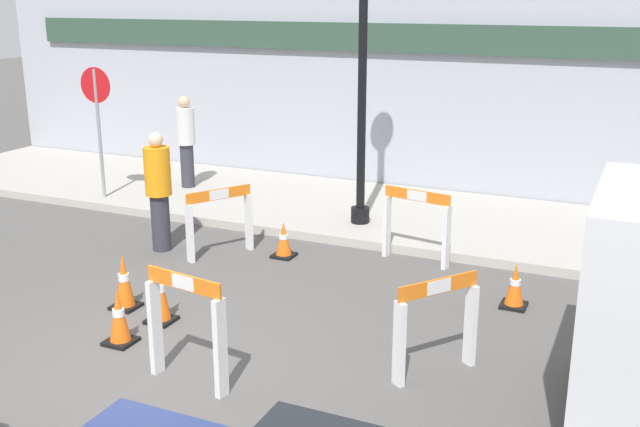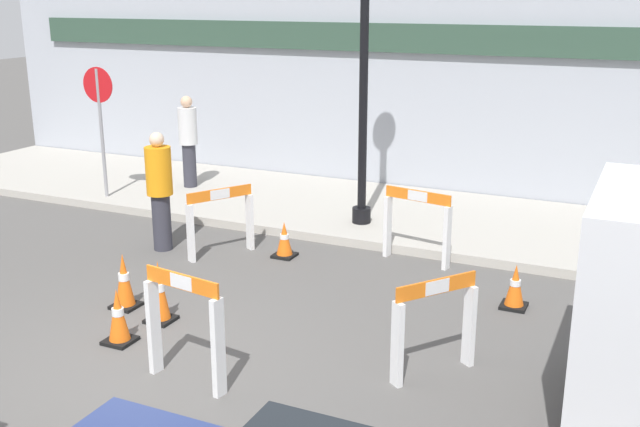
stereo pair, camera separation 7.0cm
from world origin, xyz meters
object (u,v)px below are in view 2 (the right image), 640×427
Objects in this scene: person_worker at (160,188)px; streetlamp_post at (365,24)px; stop_sign at (100,111)px; person_pedestrian at (188,138)px.

streetlamp_post is at bearing 61.61° from person_worker.
person_worker is (-2.27, -2.03, -2.21)m from streetlamp_post.
person_worker is at bearing -138.13° from streetlamp_post.
streetlamp_post is 2.06× the size of stop_sign.
stop_sign is at bearing 21.83° from person_pedestrian.
person_pedestrian is (-3.71, 0.78, -2.10)m from streetlamp_post.
person_worker is 1.03× the size of person_pedestrian.
stop_sign is at bearing -174.79° from streetlamp_post.
streetlamp_post is 3.76m from person_worker.
streetlamp_post is 4.89m from stop_sign.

